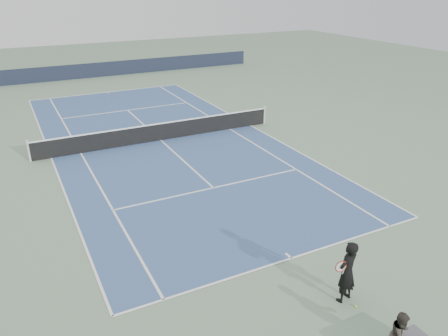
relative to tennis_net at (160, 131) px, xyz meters
name	(u,v)px	position (x,y,z in m)	size (l,w,h in m)	color
ground	(161,140)	(0.00, 0.00, -0.50)	(80.00, 80.00, 0.00)	slate
court_surface	(161,140)	(0.00, 0.00, -0.50)	(10.97, 23.77, 0.01)	#365280
tennis_net	(160,131)	(0.00, 0.00, 0.00)	(12.90, 0.10, 1.07)	silver
windscreen_far	(91,70)	(0.00, 17.88, 0.10)	(30.00, 0.25, 1.20)	black
tennis_player	(347,272)	(0.17, -14.03, 0.39)	(0.83, 0.63, 1.78)	black
tennis_ball	(356,306)	(0.25, -14.42, -0.47)	(0.07, 0.07, 0.07)	#C8E62F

